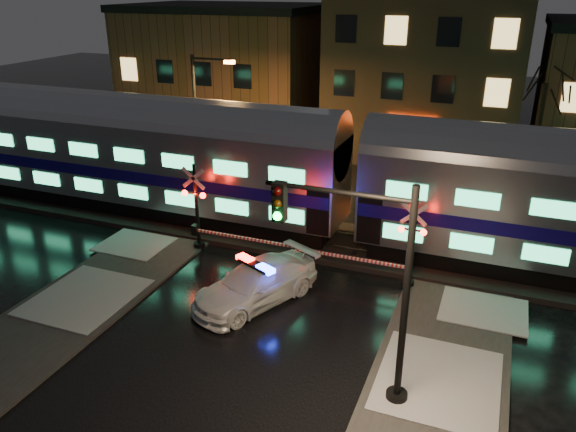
# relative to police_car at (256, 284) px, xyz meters

# --- Properties ---
(ground) EXTENTS (120.00, 120.00, 0.00)m
(ground) POSITION_rel_police_car_xyz_m (0.47, 0.74, -0.76)
(ground) COLOR black
(ground) RESTS_ON ground
(ballast) EXTENTS (90.00, 4.20, 0.24)m
(ballast) POSITION_rel_police_car_xyz_m (0.47, 5.74, -0.64)
(ballast) COLOR black
(ballast) RESTS_ON ground
(sidewalk_left) EXTENTS (4.00, 20.00, 0.12)m
(sidewalk_left) POSITION_rel_police_car_xyz_m (-6.03, -5.26, -0.70)
(sidewalk_left) COLOR #2D2D2D
(sidewalk_left) RESTS_ON ground
(building_left) EXTENTS (14.00, 10.00, 9.00)m
(building_left) POSITION_rel_police_car_xyz_m (-12.53, 22.74, 3.74)
(building_left) COLOR #553021
(building_left) RESTS_ON ground
(building_mid) EXTENTS (12.00, 11.00, 11.50)m
(building_mid) POSITION_rel_police_car_xyz_m (2.47, 23.24, 4.99)
(building_mid) COLOR brown
(building_mid) RESTS_ON ground
(train) EXTENTS (51.00, 3.12, 5.92)m
(train) POSITION_rel_police_car_xyz_m (2.06, 5.74, 2.63)
(train) COLOR black
(train) RESTS_ON ballast
(police_car) EXTENTS (4.07, 5.58, 1.67)m
(police_car) POSITION_rel_police_car_xyz_m (0.00, 0.00, 0.00)
(police_car) COLOR white
(police_car) RESTS_ON ground
(crossing_signal_right) EXTENTS (5.22, 0.63, 3.70)m
(crossing_signal_right) POSITION_rel_police_car_xyz_m (4.73, 3.04, 0.76)
(crossing_signal_right) COLOR black
(crossing_signal_right) RESTS_ON ground
(crossing_signal_left) EXTENTS (5.59, 0.65, 3.96)m
(crossing_signal_left) POSITION_rel_police_car_xyz_m (-3.85, 3.04, 0.88)
(crossing_signal_left) COLOR black
(crossing_signal_left) RESTS_ON ground
(traffic_light) EXTENTS (4.24, 0.74, 6.56)m
(traffic_light) POSITION_rel_police_car_xyz_m (4.93, -3.52, 2.73)
(traffic_light) COLOR black
(traffic_light) RESTS_ON ground
(streetlight) EXTENTS (2.52, 0.26, 7.54)m
(streetlight) POSITION_rel_police_car_xyz_m (-7.65, 9.74, 3.59)
(streetlight) COLOR black
(streetlight) RESTS_ON ground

